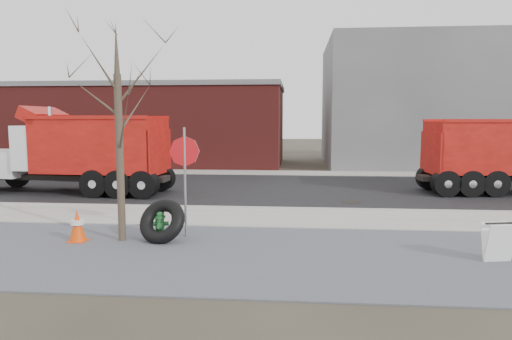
# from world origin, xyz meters

# --- Properties ---
(ground) EXTENTS (120.00, 120.00, 0.00)m
(ground) POSITION_xyz_m (0.00, 0.00, 0.00)
(ground) COLOR #383328
(ground) RESTS_ON ground
(gravel_verge) EXTENTS (60.00, 5.00, 0.03)m
(gravel_verge) POSITION_xyz_m (0.00, -3.50, 0.01)
(gravel_verge) COLOR slate
(gravel_verge) RESTS_ON ground
(sidewalk) EXTENTS (60.00, 2.50, 0.06)m
(sidewalk) POSITION_xyz_m (0.00, 0.25, 0.03)
(sidewalk) COLOR #9E9B93
(sidewalk) RESTS_ON ground
(curb) EXTENTS (60.00, 0.15, 0.11)m
(curb) POSITION_xyz_m (0.00, 1.55, 0.06)
(curb) COLOR #9E9B93
(curb) RESTS_ON ground
(road) EXTENTS (60.00, 9.40, 0.02)m
(road) POSITION_xyz_m (0.00, 6.30, 0.01)
(road) COLOR black
(road) RESTS_ON ground
(far_sidewalk) EXTENTS (60.00, 2.00, 0.06)m
(far_sidewalk) POSITION_xyz_m (0.00, 12.00, 0.03)
(far_sidewalk) COLOR #9E9B93
(far_sidewalk) RESTS_ON ground
(building_grey) EXTENTS (12.00, 10.00, 8.00)m
(building_grey) POSITION_xyz_m (9.00, 18.00, 4.00)
(building_grey) COLOR slate
(building_grey) RESTS_ON ground
(building_brick) EXTENTS (20.20, 8.20, 5.30)m
(building_brick) POSITION_xyz_m (-10.00, 17.00, 2.65)
(building_brick) COLOR maroon
(building_brick) RESTS_ON ground
(bare_tree) EXTENTS (3.20, 3.20, 5.20)m
(bare_tree) POSITION_xyz_m (-3.20, -2.60, 3.30)
(bare_tree) COLOR #382D23
(bare_tree) RESTS_ON ground
(fire_hydrant) EXTENTS (0.45, 0.44, 0.78)m
(fire_hydrant) POSITION_xyz_m (-2.34, -2.35, 0.36)
(fire_hydrant) COLOR #296C38
(fire_hydrant) RESTS_ON ground
(truck_tire) EXTENTS (1.33, 1.15, 1.14)m
(truck_tire) POSITION_xyz_m (-2.21, -2.58, 0.51)
(truck_tire) COLOR black
(truck_tire) RESTS_ON ground
(stop_sign) EXTENTS (0.68, 0.36, 2.76)m
(stop_sign) POSITION_xyz_m (-1.75, -2.11, 1.88)
(stop_sign) COLOR gray
(stop_sign) RESTS_ON ground
(sandwich_board) EXTENTS (0.65, 0.48, 0.82)m
(sandwich_board) POSITION_xyz_m (5.14, -3.56, 0.44)
(sandwich_board) COLOR white
(sandwich_board) RESTS_ON ground
(traffic_cone_near) EXTENTS (0.41, 0.41, 0.79)m
(traffic_cone_near) POSITION_xyz_m (-4.24, -2.77, 0.40)
(traffic_cone_near) COLOR #FA4407
(traffic_cone_near) RESTS_ON ground
(dump_truck_red_b) EXTENTS (8.15, 2.79, 3.43)m
(dump_truck_red_b) POSITION_xyz_m (-7.73, 4.42, 1.75)
(dump_truck_red_b) COLOR black
(dump_truck_red_b) RESTS_ON ground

